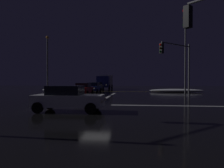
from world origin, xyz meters
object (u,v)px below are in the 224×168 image
(box_truck, at_px, (105,81))
(streetlamp_left_near, at_px, (47,60))
(sedan_blue, at_px, (93,87))
(sedan_white_crossing, at_px, (68,98))
(sedan_gray, at_px, (97,86))
(streetlamp_right_near, at_px, (185,52))
(traffic_signal_ne, at_px, (178,59))
(sedan_red, at_px, (83,89))

(box_truck, relative_size, streetlamp_left_near, 0.97)
(sedan_blue, relative_size, sedan_white_crossing, 1.00)
(sedan_gray, bearing_deg, box_truck, 86.18)
(box_truck, height_order, streetlamp_right_near, streetlamp_right_near)
(box_truck, distance_m, traffic_signal_ne, 25.62)
(sedan_white_crossing, relative_size, traffic_signal_ne, 0.71)
(box_truck, bearing_deg, traffic_signal_ne, -63.62)
(sedan_blue, relative_size, sedan_gray, 1.00)
(sedan_gray, xyz_separation_m, box_truck, (0.48, 7.18, 0.91))
(sedan_gray, bearing_deg, traffic_signal_ne, -52.99)
(sedan_red, height_order, streetlamp_left_near, streetlamp_left_near)
(streetlamp_right_near, bearing_deg, box_truck, 130.03)
(traffic_signal_ne, bearing_deg, streetlamp_right_near, 71.74)
(sedan_blue, bearing_deg, streetlamp_right_near, -9.75)
(box_truck, distance_m, sedan_white_crossing, 34.49)
(box_truck, bearing_deg, sedan_blue, -89.59)
(sedan_gray, relative_size, streetlamp_left_near, 0.51)
(sedan_red, xyz_separation_m, streetlamp_left_near, (-6.35, 3.62, 4.14))
(traffic_signal_ne, relative_size, streetlamp_right_near, 0.59)
(box_truck, xyz_separation_m, sedan_white_crossing, (2.76, -34.37, -0.91))
(sedan_gray, xyz_separation_m, sedan_white_crossing, (3.24, -27.20, 0.00))
(box_truck, xyz_separation_m, streetlamp_right_near, (13.54, -16.13, 4.14))
(sedan_white_crossing, xyz_separation_m, traffic_signal_ne, (8.57, 11.53, 3.44))
(sedan_red, bearing_deg, box_truck, 90.01)
(sedan_blue, height_order, streetlamp_left_near, streetlamp_left_near)
(sedan_white_crossing, xyz_separation_m, streetlamp_right_near, (10.79, 18.24, 5.05))
(sedan_red, xyz_separation_m, streetlamp_right_near, (13.54, 3.62, 5.05))
(sedan_gray, bearing_deg, streetlamp_left_near, -123.23)
(sedan_red, distance_m, traffic_signal_ne, 12.23)
(sedan_red, relative_size, box_truck, 0.52)
(sedan_red, height_order, sedan_white_crossing, same)
(sedan_white_crossing, bearing_deg, sedan_blue, 97.38)
(box_truck, distance_m, streetlamp_left_near, 17.63)
(sedan_white_crossing, xyz_separation_m, streetlamp_left_near, (-9.10, 18.24, 4.14))
(sedan_red, bearing_deg, traffic_signal_ne, -15.30)
(sedan_red, height_order, box_truck, box_truck)
(traffic_signal_ne, distance_m, streetlamp_left_near, 18.92)
(box_truck, relative_size, traffic_signal_ne, 1.37)
(sedan_gray, xyz_separation_m, streetlamp_right_near, (14.02, -8.95, 5.05))
(streetlamp_right_near, bearing_deg, traffic_signal_ne, -108.26)
(sedan_red, relative_size, sedan_gray, 1.00)
(sedan_gray, xyz_separation_m, traffic_signal_ne, (11.81, -15.67, 3.44))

